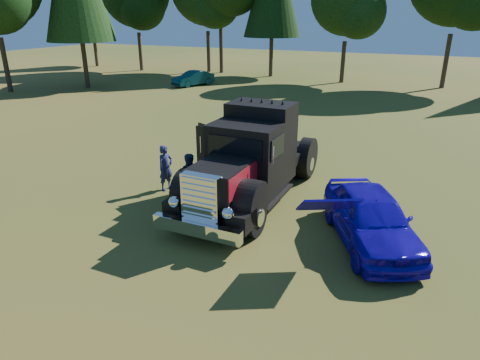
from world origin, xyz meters
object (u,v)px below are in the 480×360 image
at_px(hotrod_coupe, 371,217).
at_px(spectator_near, 166,168).
at_px(distant_teal_car, 193,78).
at_px(spectator_far, 191,179).
at_px(diamond_t_truck, 250,163).

bearing_deg(hotrod_coupe, spectator_near, 173.42).
relative_size(spectator_near, distant_teal_car, 0.43).
bearing_deg(hotrod_coupe, distant_teal_car, 130.65).
bearing_deg(spectator_far, spectator_near, 105.99).
height_order(hotrod_coupe, spectator_far, hotrod_coupe).
height_order(diamond_t_truck, hotrod_coupe, diamond_t_truck).
bearing_deg(spectator_far, diamond_t_truck, -21.83).
bearing_deg(spectator_near, distant_teal_car, 44.32).
height_order(diamond_t_truck, spectator_far, diamond_t_truck).
bearing_deg(spectator_far, hotrod_coupe, -54.49).
xyz_separation_m(spectator_far, distant_teal_car, (-12.11, 20.30, -0.21)).
xyz_separation_m(diamond_t_truck, spectator_near, (-2.92, -0.38, -0.50)).
relative_size(diamond_t_truck, distant_teal_car, 1.97).
bearing_deg(distant_teal_car, spectator_far, -38.14).
relative_size(spectator_far, distant_teal_car, 0.44).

